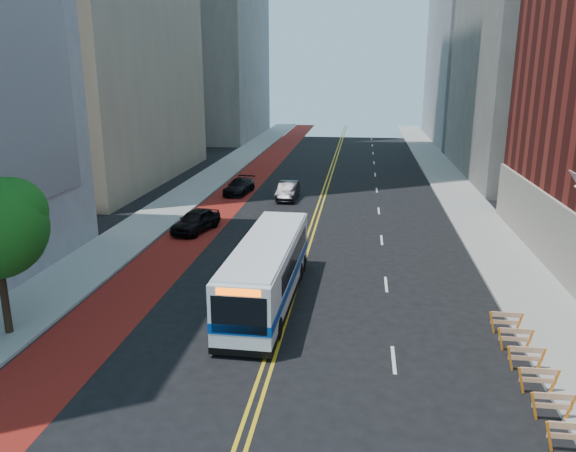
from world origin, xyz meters
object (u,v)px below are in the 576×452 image
(transit_bus, at_px, (268,270))
(car_b, at_px, (288,191))
(car_c, at_px, (239,186))
(car_a, at_px, (196,221))

(transit_bus, distance_m, car_b, 22.34)
(car_b, bearing_deg, car_c, 161.34)
(transit_bus, bearing_deg, car_c, 106.70)
(transit_bus, distance_m, car_a, 13.40)
(car_c, bearing_deg, transit_bus, -67.63)
(transit_bus, xyz_separation_m, car_c, (-6.61, 23.85, -0.97))
(car_b, height_order, car_c, car_b)
(car_a, relative_size, car_b, 1.00)
(transit_bus, relative_size, car_a, 2.53)
(car_a, bearing_deg, transit_bus, -44.54)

